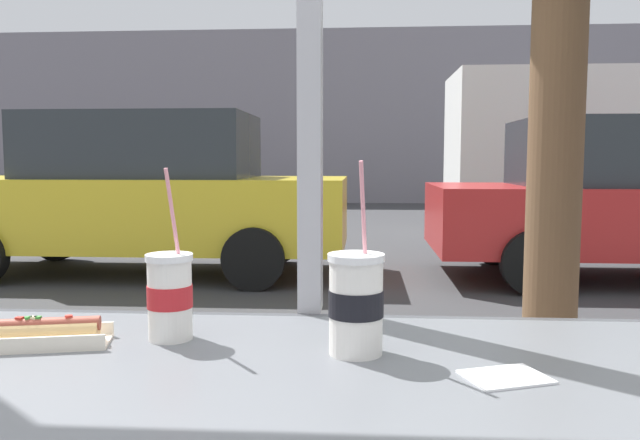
% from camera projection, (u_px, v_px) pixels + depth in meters
% --- Properties ---
extents(ground_plane, '(60.00, 60.00, 0.00)m').
position_uv_depth(ground_plane, '(355.00, 248.00, 9.35)').
color(ground_plane, '#38383A').
extents(sidewalk_strip, '(16.00, 2.80, 0.14)m').
position_uv_depth(sidewalk_strip, '(338.00, 421.00, 2.98)').
color(sidewalk_strip, gray).
rests_on(sidewalk_strip, ground).
extents(building_facade_far, '(28.00, 1.20, 5.25)m').
position_uv_depth(building_facade_far, '(360.00, 118.00, 19.51)').
color(building_facade_far, gray).
rests_on(building_facade_far, ground).
extents(soda_cup_left, '(0.09, 0.09, 0.32)m').
position_uv_depth(soda_cup_left, '(170.00, 295.00, 1.15)').
color(soda_cup_left, silver).
rests_on(soda_cup_left, window_counter).
extents(soda_cup_right, '(0.10, 0.10, 0.33)m').
position_uv_depth(soda_cup_right, '(356.00, 302.00, 1.06)').
color(soda_cup_right, white).
rests_on(soda_cup_right, window_counter).
extents(hotdog_tray_near, '(0.26, 0.14, 0.05)m').
position_uv_depth(hotdog_tray_near, '(36.00, 333.00, 1.11)').
color(hotdog_tray_near, beige).
rests_on(hotdog_tray_near, window_counter).
extents(napkin_wrapper, '(0.14, 0.13, 0.00)m').
position_uv_depth(napkin_wrapper, '(506.00, 377.00, 0.95)').
color(napkin_wrapper, white).
rests_on(napkin_wrapper, window_counter).
extents(parked_car_yellow, '(4.70, 1.90, 1.83)m').
position_uv_depth(parked_car_yellow, '(142.00, 194.00, 7.20)').
color(parked_car_yellow, gold).
rests_on(parked_car_yellow, ground).
extents(box_truck, '(6.52, 2.44, 2.89)m').
position_uv_depth(box_truck, '(625.00, 145.00, 11.41)').
color(box_truck, silver).
rests_on(box_truck, ground).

